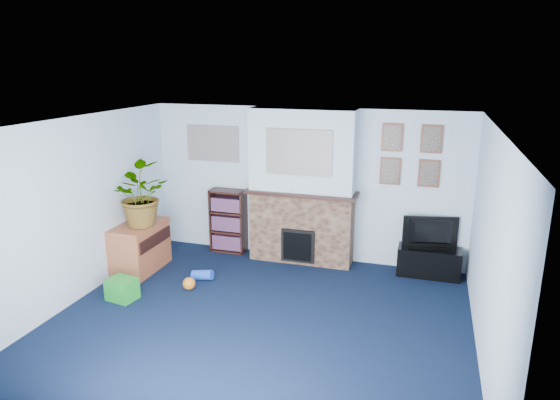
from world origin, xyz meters
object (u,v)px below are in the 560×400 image
(television, at_px, (431,233))
(sideboard, at_px, (140,248))
(tv_stand, at_px, (429,261))
(bookshelf, at_px, (229,222))

(television, relative_size, sideboard, 0.86)
(tv_stand, distance_m, bookshelf, 3.23)
(bookshelf, bearing_deg, television, -1.01)
(television, bearing_deg, bookshelf, -12.32)
(bookshelf, bearing_deg, tv_stand, -1.36)
(tv_stand, relative_size, television, 1.13)
(sideboard, bearing_deg, bookshelf, 48.89)
(television, distance_m, bookshelf, 3.22)
(tv_stand, height_order, television, television)
(tv_stand, xyz_separation_m, television, (0.00, 0.02, 0.43))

